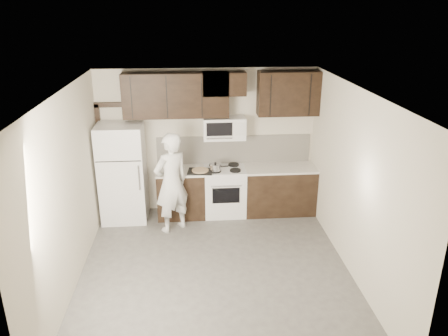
{
  "coord_description": "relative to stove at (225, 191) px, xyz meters",
  "views": [
    {
      "loc": [
        -0.32,
        -5.56,
        3.77
      ],
      "look_at": [
        0.2,
        0.9,
        1.31
      ],
      "focal_mm": 35.0,
      "sensor_mm": 36.0,
      "label": 1
    }
  ],
  "objects": [
    {
      "name": "backsplash",
      "position": [
        0.2,
        0.3,
        0.72
      ],
      "size": [
        2.9,
        0.02,
        0.54
      ],
      "primitive_type": "cube",
      "color": "silver",
      "rests_on": "counter_run"
    },
    {
      "name": "upper_cabinets",
      "position": [
        -0.09,
        0.14,
        1.82
      ],
      "size": [
        3.48,
        0.35,
        0.78
      ],
      "color": "black",
      "rests_on": "back_wall"
    },
    {
      "name": "person",
      "position": [
        -0.96,
        -0.56,
        0.43
      ],
      "size": [
        0.78,
        0.72,
        1.78
      ],
      "primitive_type": "imported",
      "rotation": [
        0.0,
        0.0,
        3.75
      ],
      "color": "white",
      "rests_on": "floor"
    },
    {
      "name": "pizza",
      "position": [
        -0.46,
        -0.14,
        0.48
      ],
      "size": [
        0.34,
        0.34,
        0.02
      ],
      "primitive_type": "cylinder",
      "rotation": [
        0.0,
        0.0,
        -0.13
      ],
      "color": "#C7B586",
      "rests_on": "baking_tray"
    },
    {
      "name": "counter_run",
      "position": [
        0.3,
        0.0,
        -0.0
      ],
      "size": [
        2.95,
        0.64,
        0.91
      ],
      "color": "black",
      "rests_on": "floor"
    },
    {
      "name": "microwave",
      "position": [
        -0.0,
        0.12,
        1.19
      ],
      "size": [
        0.76,
        0.42,
        0.4
      ],
      "color": "silver",
      "rests_on": "upper_cabinets"
    },
    {
      "name": "back_wall",
      "position": [
        -0.3,
        0.31,
        0.89
      ],
      "size": [
        4.0,
        0.0,
        4.0
      ],
      "primitive_type": "plane",
      "rotation": [
        1.57,
        0.0,
        0.0
      ],
      "color": "beige",
      "rests_on": "ground"
    },
    {
      "name": "refrigerator",
      "position": [
        -1.85,
        -0.05,
        0.44
      ],
      "size": [
        0.8,
        0.76,
        1.8
      ],
      "color": "silver",
      "rests_on": "floor"
    },
    {
      "name": "baking_tray",
      "position": [
        -0.46,
        -0.14,
        0.46
      ],
      "size": [
        0.48,
        0.39,
        0.02
      ],
      "primitive_type": "cube",
      "rotation": [
        0.0,
        0.0,
        -0.13
      ],
      "color": "black",
      "rests_on": "counter_run"
    },
    {
      "name": "saucepan",
      "position": [
        -0.18,
        -0.15,
        0.52
      ],
      "size": [
        0.33,
        0.19,
        0.18
      ],
      "color": "silver",
      "rests_on": "stove"
    },
    {
      "name": "stove",
      "position": [
        0.0,
        0.0,
        0.0
      ],
      "size": [
        0.76,
        0.66,
        0.94
      ],
      "color": "silver",
      "rests_on": "floor"
    },
    {
      "name": "ceiling",
      "position": [
        -0.3,
        -1.94,
        2.24
      ],
      "size": [
        4.5,
        4.5,
        0.0
      ],
      "primitive_type": "plane",
      "rotation": [
        3.14,
        0.0,
        0.0
      ],
      "color": "white",
      "rests_on": "back_wall"
    },
    {
      "name": "door_trim",
      "position": [
        -2.22,
        0.27,
        0.79
      ],
      "size": [
        0.5,
        0.08,
        2.12
      ],
      "color": "black",
      "rests_on": "floor"
    },
    {
      "name": "floor",
      "position": [
        -0.3,
        -1.94,
        -0.46
      ],
      "size": [
        4.5,
        4.5,
        0.0
      ],
      "primitive_type": "plane",
      "color": "#4D4A48",
      "rests_on": "ground"
    }
  ]
}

